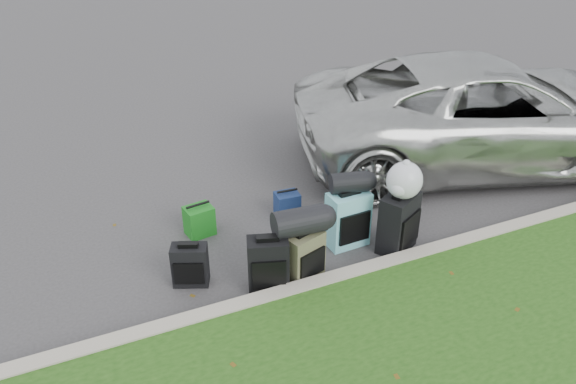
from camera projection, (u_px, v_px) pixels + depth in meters
name	position (u px, v px, depth m)	size (l,w,h in m)	color
ground	(302.00, 237.00, 6.86)	(120.00, 120.00, 0.00)	#383535
curb	(342.00, 279.00, 6.03)	(120.00, 0.18, 0.15)	#9E937F
suv	(488.00, 111.00, 8.33)	(2.62, 5.69, 1.58)	#B7B7B2
suitcase_small_black	(190.00, 265.00, 5.97)	(0.38, 0.21, 0.47)	black
suitcase_large_black_left	(268.00, 264.00, 5.87)	(0.43, 0.26, 0.61)	black
suitcase_olive	(304.00, 256.00, 6.04)	(0.41, 0.26, 0.57)	#47472E
suitcase_teal	(348.00, 219.00, 6.57)	(0.48, 0.29, 0.68)	#5BA9B5
suitcase_large_black_right	(398.00, 223.00, 6.47)	(0.48, 0.29, 0.72)	black
tote_green	(199.00, 221.00, 6.83)	(0.33, 0.26, 0.37)	#19721B
tote_navy	(287.00, 204.00, 7.22)	(0.30, 0.24, 0.32)	navy
duffel_left	(299.00, 222.00, 5.83)	(0.30, 0.30, 0.55)	black
duffel_right	(349.00, 183.00, 6.38)	(0.24, 0.24, 0.43)	black
trash_bag	(405.00, 180.00, 6.18)	(0.41, 0.41, 0.41)	silver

